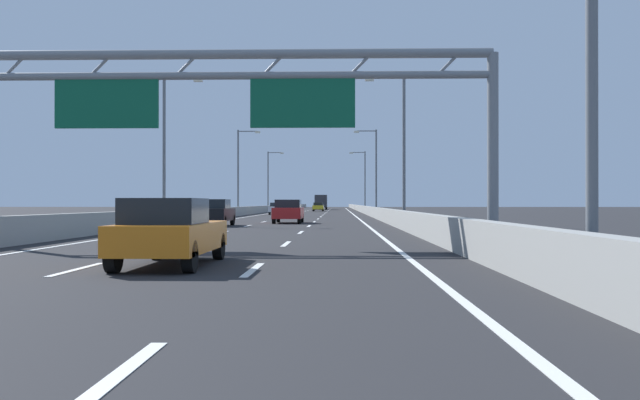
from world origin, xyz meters
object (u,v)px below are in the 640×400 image
(sign_gantry, at_px, (224,96))
(streetlamp_right_mid, at_px, (400,140))
(streetlamp_right_far, at_px, (374,166))
(black_car, at_px, (215,212))
(yellow_car, at_px, (318,207))
(orange_car, at_px, (170,232))
(box_truck, at_px, (321,202))
(red_car, at_px, (288,211))
(streetlamp_left_distant, at_px, (269,177))
(white_car, at_px, (278,208))
(streetlamp_right_distant, at_px, (364,177))
(streetlamp_left_mid, at_px, (168,140))
(streetlamp_left_far, at_px, (240,167))

(sign_gantry, height_order, streetlamp_right_mid, streetlamp_right_mid)
(streetlamp_right_far, bearing_deg, black_car, -106.65)
(yellow_car, bearing_deg, orange_car, -90.19)
(streetlamp_right_mid, bearing_deg, streetlamp_right_far, 90.00)
(box_truck, bearing_deg, red_car, -89.92)
(streetlamp_left_distant, relative_size, black_car, 2.15)
(streetlamp_right_far, xyz_separation_m, streetlamp_left_distant, (-14.93, 33.45, 0.00))
(white_car, bearing_deg, yellow_car, 83.77)
(sign_gantry, xyz_separation_m, white_car, (-3.21, 57.89, -4.12))
(streetlamp_right_distant, bearing_deg, white_car, -109.14)
(white_car, bearing_deg, streetlamp_left_mid, -96.51)
(black_car, bearing_deg, streetlamp_left_distant, 93.04)
(streetlamp_right_far, bearing_deg, streetlamp_right_mid, -90.00)
(streetlamp_left_distant, bearing_deg, streetlamp_right_mid, -77.42)
(streetlamp_left_distant, bearing_deg, streetlamp_right_distant, 0.00)
(box_truck, bearing_deg, sign_gantry, -90.10)
(sign_gantry, bearing_deg, streetlamp_left_distant, 94.66)
(streetlamp_right_far, height_order, orange_car, streetlamp_right_far)
(streetlamp_left_mid, bearing_deg, streetlamp_right_mid, 0.00)
(streetlamp_right_distant, relative_size, orange_car, 2.15)
(streetlamp_right_mid, distance_m, white_car, 37.51)
(streetlamp_right_mid, height_order, orange_car, streetlamp_right_mid)
(box_truck, bearing_deg, yellow_car, -89.55)
(black_car, height_order, orange_car, black_car)
(streetlamp_left_far, relative_size, yellow_car, 2.16)
(streetlamp_left_distant, relative_size, orange_car, 2.15)
(streetlamp_right_mid, relative_size, yellow_car, 2.16)
(streetlamp_left_distant, height_order, orange_car, streetlamp_left_distant)
(sign_gantry, xyz_separation_m, orange_car, (0.09, -7.76, -4.11))
(streetlamp_left_distant, height_order, black_car, streetlamp_left_distant)
(streetlamp_right_mid, height_order, streetlamp_right_distant, same)
(streetlamp_left_distant, relative_size, red_car, 2.10)
(streetlamp_left_far, distance_m, red_car, 32.53)
(sign_gantry, xyz_separation_m, yellow_car, (0.42, 91.21, -4.13))
(streetlamp_right_far, bearing_deg, streetlamp_left_distant, 114.05)
(sign_gantry, bearing_deg, streetlamp_right_distant, 85.10)
(streetlamp_right_far, height_order, box_truck, streetlamp_right_far)
(streetlamp_left_distant, distance_m, orange_car, 97.35)
(streetlamp_right_distant, bearing_deg, yellow_car, 164.47)
(streetlamp_left_mid, xyz_separation_m, orange_car, (7.37, -30.06, -4.66))
(streetlamp_left_mid, distance_m, streetlamp_right_mid, 14.93)
(streetlamp_right_distant, height_order, white_car, streetlamp_right_distant)
(streetlamp_right_mid, xyz_separation_m, streetlamp_left_far, (-14.93, 33.45, 0.00))
(streetlamp_right_far, height_order, white_car, streetlamp_right_far)
(sign_gantry, xyz_separation_m, box_truck, (0.22, 117.63, -3.25))
(streetlamp_left_far, bearing_deg, streetlamp_left_distant, 90.00)
(orange_car, bearing_deg, streetlamp_left_mid, 103.78)
(streetlamp_left_distant, height_order, streetlamp_right_distant, same)
(streetlamp_left_mid, height_order, red_car, streetlamp_left_mid)
(sign_gantry, distance_m, streetlamp_left_distant, 89.50)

